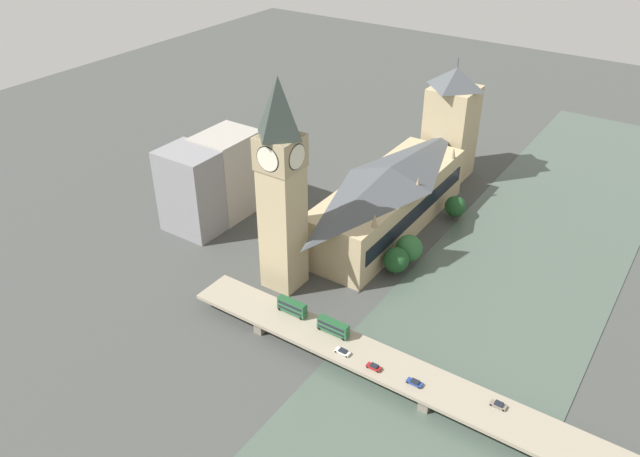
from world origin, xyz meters
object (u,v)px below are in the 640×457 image
(double_decker_bus_lead, at_px, (292,306))
(car_southbound_lead, at_px, (374,367))
(car_northbound_lead, at_px, (343,352))
(car_northbound_tail, at_px, (498,405))
(road_bridge, at_px, (433,388))
(parliament_hall, at_px, (389,198))
(car_southbound_tail, at_px, (415,382))
(double_decker_bus_mid, at_px, (333,327))
(clock_tower, at_px, (281,183))
(victoria_tower, at_px, (451,123))

(double_decker_bus_lead, bearing_deg, car_southbound_lead, 168.25)
(car_northbound_lead, height_order, car_northbound_tail, car_northbound_tail)
(road_bridge, xyz_separation_m, car_northbound_lead, (27.54, 3.28, 1.66))
(parliament_hall, xyz_separation_m, car_southbound_tail, (-50.79, 77.20, -7.36))
(double_decker_bus_mid, relative_size, car_northbound_lead, 2.28)
(double_decker_bus_mid, xyz_separation_m, car_southbound_lead, (-17.90, 6.30, -1.83))
(road_bridge, distance_m, car_northbound_tail, 17.94)
(parliament_hall, distance_m, car_southbound_lead, 87.52)
(parliament_hall, bearing_deg, double_decker_bus_mid, 105.89)
(clock_tower, distance_m, car_northbound_tail, 93.07)
(clock_tower, height_order, car_southbound_lead, clock_tower)
(double_decker_bus_lead, bearing_deg, car_southbound_tail, 172.68)
(clock_tower, bearing_deg, parliament_hall, -102.46)
(double_decker_bus_lead, height_order, car_southbound_tail, double_decker_bus_lead)
(clock_tower, distance_m, car_northbound_lead, 57.45)
(double_decker_bus_lead, xyz_separation_m, car_southbound_tail, (-46.32, 5.95, -2.01))
(car_northbound_tail, bearing_deg, car_southbound_lead, 10.29)
(road_bridge, height_order, double_decker_bus_lead, double_decker_bus_lead)
(victoria_tower, height_order, road_bridge, victoria_tower)
(double_decker_bus_mid, height_order, car_northbound_lead, double_decker_bus_mid)
(car_northbound_lead, bearing_deg, double_decker_bus_mid, -39.60)
(car_northbound_lead, relative_size, car_southbound_tail, 1.02)
(double_decker_bus_lead, height_order, car_northbound_tail, double_decker_bus_lead)
(car_southbound_lead, height_order, car_southbound_tail, car_southbound_lead)
(double_decker_bus_mid, bearing_deg, road_bridge, 175.62)
(car_southbound_tail, bearing_deg, car_northbound_tail, -166.87)
(victoria_tower, xyz_separation_m, car_northbound_lead, (-27.73, 135.28, -19.51))
(clock_tower, xyz_separation_m, double_decker_bus_mid, (-32.33, 18.46, -31.93))
(double_decker_bus_mid, xyz_separation_m, car_southbound_tail, (-30.29, 5.19, -1.90))
(clock_tower, bearing_deg, victoria_tower, -96.06)
(car_northbound_lead, bearing_deg, car_southbound_lead, 178.10)
(road_bridge, height_order, car_northbound_lead, car_northbound_lead)
(double_decker_bus_lead, height_order, car_northbound_lead, double_decker_bus_lead)
(parliament_hall, bearing_deg, double_decker_bus_lead, 93.58)
(victoria_tower, height_order, car_southbound_lead, victoria_tower)
(victoria_tower, bearing_deg, car_northbound_lead, 101.59)
(clock_tower, relative_size, double_decker_bus_mid, 7.12)
(victoria_tower, relative_size, road_bridge, 0.34)
(clock_tower, relative_size, road_bridge, 0.46)
(double_decker_bus_lead, distance_m, car_northbound_lead, 24.25)
(car_northbound_lead, xyz_separation_m, car_southbound_tail, (-23.11, -0.75, -0.00))
(double_decker_bus_mid, height_order, car_southbound_tail, double_decker_bus_mid)
(victoria_tower, relative_size, double_decker_bus_mid, 5.23)
(parliament_hall, bearing_deg, car_southbound_lead, 116.12)
(parliament_hall, xyz_separation_m, double_decker_bus_lead, (-4.46, 71.25, -5.35))
(clock_tower, relative_size, car_northbound_tail, 17.35)
(parliament_hall, height_order, car_northbound_lead, parliament_hall)
(clock_tower, height_order, double_decker_bus_lead, clock_tower)
(car_northbound_lead, distance_m, car_southbound_lead, 10.73)
(clock_tower, distance_m, double_decker_bus_mid, 49.04)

